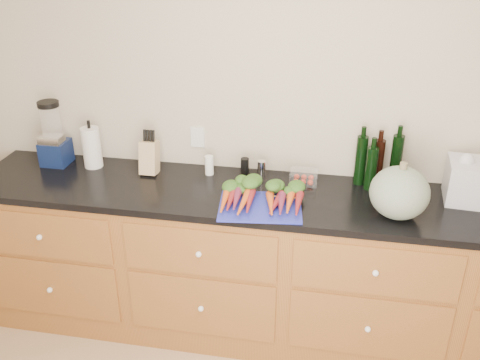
% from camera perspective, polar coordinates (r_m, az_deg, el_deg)
% --- Properties ---
extents(wall_back, '(4.10, 0.05, 2.60)m').
position_cam_1_polar(wall_back, '(3.06, 6.51, 7.13)').
color(wall_back, beige).
rests_on(wall_back, ground).
extents(cabinets, '(3.60, 0.64, 0.90)m').
position_cam_1_polar(cabinets, '(3.16, 5.23, -9.55)').
color(cabinets, brown).
rests_on(cabinets, ground).
extents(countertop, '(3.64, 0.62, 0.04)m').
position_cam_1_polar(countertop, '(2.92, 5.62, -2.03)').
color(countertop, black).
rests_on(countertop, cabinets).
extents(cutting_board, '(0.46, 0.37, 0.01)m').
position_cam_1_polar(cutting_board, '(2.78, 2.17, -2.85)').
color(cutting_board, '#252DAE').
rests_on(cutting_board, countertop).
extents(carrots, '(0.45, 0.33, 0.06)m').
position_cam_1_polar(carrots, '(2.81, 2.33, -1.77)').
color(carrots, '#E65A1B').
rests_on(carrots, cutting_board).
extents(squash, '(0.29, 0.29, 0.26)m').
position_cam_1_polar(squash, '(2.75, 16.64, -1.31)').
color(squash, slate).
rests_on(squash, countertop).
extents(blender_appliance, '(0.16, 0.16, 0.39)m').
position_cam_1_polar(blender_appliance, '(3.39, -19.29, 4.34)').
color(blender_appliance, '#0E1B44').
rests_on(blender_appliance, countertop).
extents(paper_towel, '(0.11, 0.11, 0.25)m').
position_cam_1_polar(paper_towel, '(3.30, -15.54, 3.36)').
color(paper_towel, silver).
rests_on(paper_towel, countertop).
extents(knife_block, '(0.10, 0.10, 0.19)m').
position_cam_1_polar(knife_block, '(3.16, -9.63, 2.39)').
color(knife_block, tan).
rests_on(knife_block, countertop).
extents(grinder_salt, '(0.05, 0.05, 0.11)m').
position_cam_1_polar(grinder_salt, '(3.11, -3.30, 1.58)').
color(grinder_salt, white).
rests_on(grinder_salt, countertop).
extents(grinder_pepper, '(0.05, 0.05, 0.12)m').
position_cam_1_polar(grinder_pepper, '(3.07, 0.51, 1.31)').
color(grinder_pepper, black).
rests_on(grinder_pepper, countertop).
extents(canister_chrome, '(0.05, 0.05, 0.11)m').
position_cam_1_polar(canister_chrome, '(3.06, 2.31, 1.10)').
color(canister_chrome, white).
rests_on(canister_chrome, countertop).
extents(tomato_box, '(0.15, 0.12, 0.07)m').
position_cam_1_polar(tomato_box, '(3.04, 6.81, 0.34)').
color(tomato_box, white).
rests_on(tomato_box, countertop).
extents(bottles, '(0.25, 0.13, 0.30)m').
position_cam_1_polar(bottles, '(3.04, 14.38, 1.78)').
color(bottles, black).
rests_on(bottles, countertop).
extents(grocery_bag, '(0.32, 0.26, 0.22)m').
position_cam_1_polar(grocery_bag, '(3.06, 23.90, -0.21)').
color(grocery_bag, silver).
rests_on(grocery_bag, countertop).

